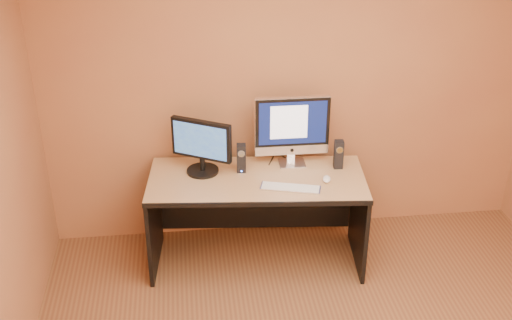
% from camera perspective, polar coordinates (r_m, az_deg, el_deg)
% --- Properties ---
extents(walls, '(4.00, 4.00, 2.60)m').
position_cam_1_polar(walls, '(3.43, 8.88, -5.67)').
color(walls, '#A06A40').
rests_on(walls, ground).
extents(desk, '(1.72, 0.88, 0.77)m').
position_cam_1_polar(desk, '(5.10, 0.07, -5.40)').
color(desk, tan).
rests_on(desk, ground).
extents(imac, '(0.59, 0.22, 0.57)m').
position_cam_1_polar(imac, '(4.99, 3.29, 2.56)').
color(imac, silver).
rests_on(imac, desk).
extents(second_monitor, '(0.56, 0.46, 0.44)m').
position_cam_1_polar(second_monitor, '(4.91, -4.85, 1.17)').
color(second_monitor, black).
rests_on(second_monitor, desk).
extents(speaker_left, '(0.08, 0.08, 0.23)m').
position_cam_1_polar(speaker_left, '(4.95, -1.31, 0.17)').
color(speaker_left, black).
rests_on(speaker_left, desk).
extents(speaker_right, '(0.08, 0.08, 0.23)m').
position_cam_1_polar(speaker_right, '(5.05, 7.35, 0.50)').
color(speaker_right, black).
rests_on(speaker_right, desk).
extents(keyboard, '(0.46, 0.24, 0.02)m').
position_cam_1_polar(keyboard, '(4.76, 3.08, -2.48)').
color(keyboard, silver).
rests_on(keyboard, desk).
extents(mouse, '(0.08, 0.12, 0.04)m').
position_cam_1_polar(mouse, '(4.89, 6.30, -1.68)').
color(mouse, silver).
rests_on(mouse, desk).
extents(cable_a, '(0.10, 0.21, 0.01)m').
position_cam_1_polar(cable_a, '(5.20, 2.58, 0.21)').
color(cable_a, black).
rests_on(cable_a, desk).
extents(cable_b, '(0.08, 0.18, 0.01)m').
position_cam_1_polar(cable_b, '(5.17, 1.41, 0.04)').
color(cable_b, black).
rests_on(cable_b, desk).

